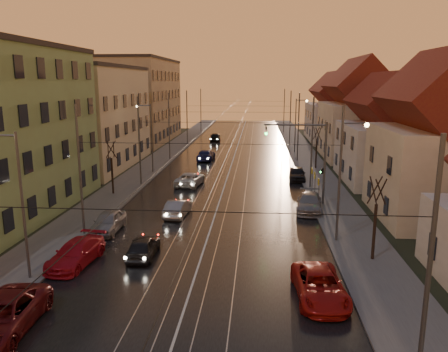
% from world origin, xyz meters
% --- Properties ---
extents(ground, '(160.00, 160.00, 0.00)m').
position_xyz_m(ground, '(0.00, 0.00, 0.00)').
color(ground, black).
rests_on(ground, ground).
extents(road, '(16.00, 120.00, 0.04)m').
position_xyz_m(road, '(0.00, 40.00, 0.02)').
color(road, black).
rests_on(road, ground).
extents(sidewalk_left, '(4.00, 120.00, 0.15)m').
position_xyz_m(sidewalk_left, '(-10.00, 40.00, 0.07)').
color(sidewalk_left, '#4C4C4C').
rests_on(sidewalk_left, ground).
extents(sidewalk_right, '(4.00, 120.00, 0.15)m').
position_xyz_m(sidewalk_right, '(10.00, 40.00, 0.07)').
color(sidewalk_right, '#4C4C4C').
rests_on(sidewalk_right, ground).
extents(tram_rail_0, '(0.06, 120.00, 0.03)m').
position_xyz_m(tram_rail_0, '(-2.20, 40.00, 0.06)').
color(tram_rail_0, gray).
rests_on(tram_rail_0, road).
extents(tram_rail_1, '(0.06, 120.00, 0.03)m').
position_xyz_m(tram_rail_1, '(-0.77, 40.00, 0.06)').
color(tram_rail_1, gray).
rests_on(tram_rail_1, road).
extents(tram_rail_2, '(0.06, 120.00, 0.03)m').
position_xyz_m(tram_rail_2, '(0.77, 40.00, 0.06)').
color(tram_rail_2, gray).
rests_on(tram_rail_2, road).
extents(tram_rail_3, '(0.06, 120.00, 0.03)m').
position_xyz_m(tram_rail_3, '(2.20, 40.00, 0.06)').
color(tram_rail_3, gray).
rests_on(tram_rail_3, road).
extents(apartment_left_2, '(10.00, 20.00, 12.00)m').
position_xyz_m(apartment_left_2, '(-17.50, 34.00, 6.00)').
color(apartment_left_2, beige).
rests_on(apartment_left_2, ground).
extents(apartment_left_3, '(10.00, 24.00, 14.00)m').
position_xyz_m(apartment_left_3, '(-17.50, 58.00, 7.00)').
color(apartment_left_3, '#987E62').
rests_on(apartment_left_3, ground).
extents(house_right_1, '(8.67, 10.20, 10.80)m').
position_xyz_m(house_right_1, '(17.00, 15.00, 5.45)').
color(house_right_1, beige).
rests_on(house_right_1, ground).
extents(house_right_2, '(9.18, 12.24, 9.20)m').
position_xyz_m(house_right_2, '(17.00, 28.00, 4.64)').
color(house_right_2, beige).
rests_on(house_right_2, ground).
extents(house_right_3, '(9.18, 14.28, 11.50)m').
position_xyz_m(house_right_3, '(17.00, 43.00, 5.80)').
color(house_right_3, beige).
rests_on(house_right_3, ground).
extents(house_right_4, '(9.18, 16.32, 10.00)m').
position_xyz_m(house_right_4, '(17.00, 61.00, 5.05)').
color(house_right_4, beige).
rests_on(house_right_4, ground).
extents(catenary_pole_r_0, '(0.16, 0.16, 9.00)m').
position_xyz_m(catenary_pole_r_0, '(8.60, -6.00, 4.50)').
color(catenary_pole_r_0, '#595B60').
rests_on(catenary_pole_r_0, ground).
extents(catenary_pole_l_1, '(0.16, 0.16, 9.00)m').
position_xyz_m(catenary_pole_l_1, '(-8.60, 9.00, 4.50)').
color(catenary_pole_l_1, '#595B60').
rests_on(catenary_pole_l_1, ground).
extents(catenary_pole_r_1, '(0.16, 0.16, 9.00)m').
position_xyz_m(catenary_pole_r_1, '(8.60, 9.00, 4.50)').
color(catenary_pole_r_1, '#595B60').
rests_on(catenary_pole_r_1, ground).
extents(catenary_pole_l_2, '(0.16, 0.16, 9.00)m').
position_xyz_m(catenary_pole_l_2, '(-8.60, 24.00, 4.50)').
color(catenary_pole_l_2, '#595B60').
rests_on(catenary_pole_l_2, ground).
extents(catenary_pole_r_2, '(0.16, 0.16, 9.00)m').
position_xyz_m(catenary_pole_r_2, '(8.60, 24.00, 4.50)').
color(catenary_pole_r_2, '#595B60').
rests_on(catenary_pole_r_2, ground).
extents(catenary_pole_l_3, '(0.16, 0.16, 9.00)m').
position_xyz_m(catenary_pole_l_3, '(-8.60, 39.00, 4.50)').
color(catenary_pole_l_3, '#595B60').
rests_on(catenary_pole_l_3, ground).
extents(catenary_pole_r_3, '(0.16, 0.16, 9.00)m').
position_xyz_m(catenary_pole_r_3, '(8.60, 39.00, 4.50)').
color(catenary_pole_r_3, '#595B60').
rests_on(catenary_pole_r_3, ground).
extents(catenary_pole_l_4, '(0.16, 0.16, 9.00)m').
position_xyz_m(catenary_pole_l_4, '(-8.60, 54.00, 4.50)').
color(catenary_pole_l_4, '#595B60').
rests_on(catenary_pole_l_4, ground).
extents(catenary_pole_r_4, '(0.16, 0.16, 9.00)m').
position_xyz_m(catenary_pole_r_4, '(8.60, 54.00, 4.50)').
color(catenary_pole_r_4, '#595B60').
rests_on(catenary_pole_r_4, ground).
extents(catenary_pole_l_5, '(0.16, 0.16, 9.00)m').
position_xyz_m(catenary_pole_l_5, '(-8.60, 72.00, 4.50)').
color(catenary_pole_l_5, '#595B60').
rests_on(catenary_pole_l_5, ground).
extents(catenary_pole_r_5, '(0.16, 0.16, 9.00)m').
position_xyz_m(catenary_pole_r_5, '(8.60, 72.00, 4.50)').
color(catenary_pole_r_5, '#595B60').
rests_on(catenary_pole_r_5, ground).
extents(street_lamp_0, '(1.75, 0.32, 8.00)m').
position_xyz_m(street_lamp_0, '(-9.10, 2.00, 4.89)').
color(street_lamp_0, '#595B60').
rests_on(street_lamp_0, ground).
extents(street_lamp_1, '(1.75, 0.32, 8.00)m').
position_xyz_m(street_lamp_1, '(9.10, 10.00, 4.89)').
color(street_lamp_1, '#595B60').
rests_on(street_lamp_1, ground).
extents(street_lamp_2, '(1.75, 0.32, 8.00)m').
position_xyz_m(street_lamp_2, '(-9.10, 30.00, 4.89)').
color(street_lamp_2, '#595B60').
rests_on(street_lamp_2, ground).
extents(street_lamp_3, '(1.75, 0.32, 8.00)m').
position_xyz_m(street_lamp_3, '(9.10, 46.00, 4.89)').
color(street_lamp_3, '#595B60').
rests_on(street_lamp_3, ground).
extents(traffic_light_mast, '(5.30, 0.32, 7.20)m').
position_xyz_m(traffic_light_mast, '(7.99, 18.00, 4.60)').
color(traffic_light_mast, '#595B60').
rests_on(traffic_light_mast, ground).
extents(bare_tree_0, '(1.09, 1.09, 5.11)m').
position_xyz_m(bare_tree_0, '(-10.20, 20.00, 2.49)').
color(bare_tree_0, black).
rests_on(bare_tree_0, ground).
extents(bare_tree_1, '(1.09, 1.09, 5.11)m').
position_xyz_m(bare_tree_1, '(10.20, 6.00, 2.49)').
color(bare_tree_1, black).
rests_on(bare_tree_1, ground).
extents(bare_tree_2, '(1.09, 1.09, 5.11)m').
position_xyz_m(bare_tree_2, '(10.40, 34.00, 2.49)').
color(bare_tree_2, black).
rests_on(bare_tree_2, ground).
extents(driving_car_0, '(1.61, 3.85, 1.30)m').
position_xyz_m(driving_car_0, '(-3.53, 5.60, 0.65)').
color(driving_car_0, black).
rests_on(driving_car_0, ground).
extents(driving_car_1, '(1.76, 4.16, 1.33)m').
position_xyz_m(driving_car_1, '(-2.92, 13.94, 0.67)').
color(driving_car_1, '#929297').
rests_on(driving_car_1, ground).
extents(driving_car_2, '(2.84, 5.06, 1.33)m').
position_xyz_m(driving_car_2, '(-3.56, 24.34, 0.67)').
color(driving_car_2, '#B6B6B6').
rests_on(driving_car_2, ground).
extents(driving_car_3, '(2.23, 5.10, 1.46)m').
position_xyz_m(driving_car_3, '(-3.66, 38.99, 0.73)').
color(driving_car_3, '#161843').
rests_on(driving_car_3, ground).
extents(driving_car_4, '(2.14, 4.68, 1.56)m').
position_xyz_m(driving_car_4, '(-4.26, 58.12, 0.78)').
color(driving_car_4, black).
rests_on(driving_car_4, ground).
extents(parked_left_1, '(2.71, 5.45, 1.48)m').
position_xyz_m(parked_left_1, '(-7.36, -2.92, 0.74)').
color(parked_left_1, '#560E12').
rests_on(parked_left_1, ground).
extents(parked_left_2, '(2.47, 4.91, 1.37)m').
position_xyz_m(parked_left_2, '(-7.14, 4.20, 0.68)').
color(parked_left_2, '#AC111F').
rests_on(parked_left_2, ground).
extents(parked_left_3, '(1.74, 4.27, 1.45)m').
position_xyz_m(parked_left_3, '(-7.20, 9.90, 0.72)').
color(parked_left_3, '#949499').
rests_on(parked_left_3, ground).
extents(parked_right_0, '(2.58, 5.12, 1.39)m').
position_xyz_m(parked_right_0, '(6.43, 1.07, 0.69)').
color(parked_right_0, '#AB1411').
rests_on(parked_right_0, ground).
extents(parked_right_1, '(2.60, 5.14, 1.43)m').
position_xyz_m(parked_right_1, '(7.60, 16.08, 0.72)').
color(parked_right_1, gray).
rests_on(parked_right_1, ground).
extents(parked_right_2, '(1.90, 4.31, 1.44)m').
position_xyz_m(parked_right_2, '(7.60, 27.65, 0.72)').
color(parked_right_2, black).
rests_on(parked_right_2, ground).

